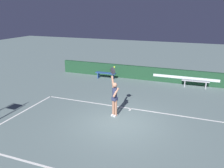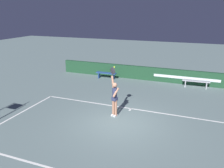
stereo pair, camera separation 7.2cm
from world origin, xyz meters
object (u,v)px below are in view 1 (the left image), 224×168
courtside_bench_near (195,82)px  courtside_bench_far (106,74)px  tennis_ball (114,67)px  tennis_player (115,96)px

courtside_bench_near → courtside_bench_far: 6.33m
tennis_ball → courtside_bench_near: 7.42m
tennis_ball → tennis_player: bearing=107.4°
tennis_player → courtside_bench_far: tennis_player is taller
tennis_player → courtside_bench_near: 6.99m
tennis_player → tennis_ball: tennis_ball is taller
tennis_player → tennis_ball: size_ratio=35.86×
courtside_bench_far → courtside_bench_near: bearing=2.3°
tennis_ball → courtside_bench_near: tennis_ball is taller
tennis_player → courtside_bench_near: bearing=59.9°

